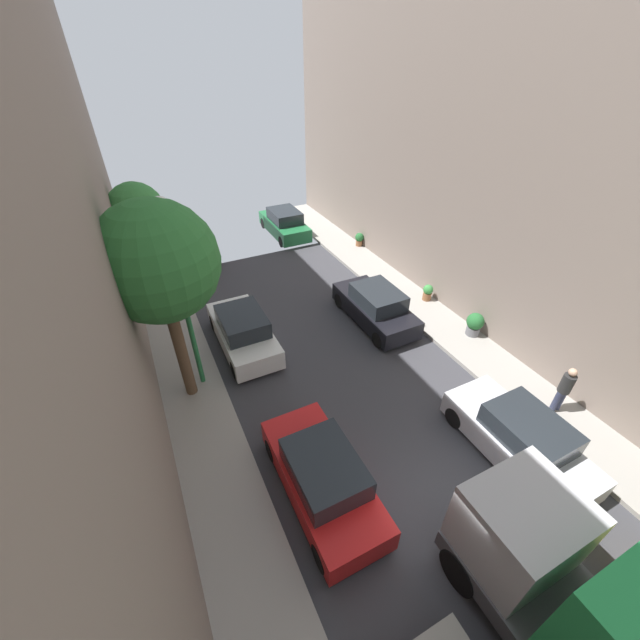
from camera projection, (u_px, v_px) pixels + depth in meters
ground at (456, 517)px, 9.63m from camera, size 32.00×32.00×0.00m
sidewalk_left at (266, 624)px, 7.79m from camera, size 2.00×44.00×0.15m
sidewalk_right at (587, 440)px, 11.38m from camera, size 2.00×44.00×0.15m
parked_car_left_3 at (323, 477)px, 9.72m from camera, size 1.78×4.20×1.57m
parked_car_left_4 at (243, 331)px, 14.61m from camera, size 1.78×4.20×1.57m
parked_car_left_5 at (194, 242)px, 21.11m from camera, size 1.78×4.20×1.57m
parked_car_right_2 at (520, 439)px, 10.66m from camera, size 1.78×4.20×1.57m
parked_car_right_3 at (375, 307)px, 15.97m from camera, size 1.78×4.20×1.57m
parked_car_right_4 at (284, 224)px, 23.24m from camera, size 1.78×4.20×1.57m
pedestrian at (564, 389)px, 11.70m from camera, size 0.40×0.36×1.72m
street_tree_0 at (137, 211)px, 16.73m from camera, size 2.42×2.42×4.72m
street_tree_2 at (157, 263)px, 10.11m from camera, size 3.30×3.30×6.43m
potted_plant_0 at (141, 263)px, 19.38m from camera, size 0.47×0.47×0.85m
potted_plant_2 at (475, 324)px, 15.10m from camera, size 0.67×0.67×0.95m
potted_plant_3 at (359, 239)px, 21.83m from camera, size 0.48×0.48×0.75m
potted_plant_4 at (428, 292)px, 17.23m from camera, size 0.44×0.44×0.74m
lamp_post at (178, 276)px, 10.89m from camera, size 0.44×0.44×6.35m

